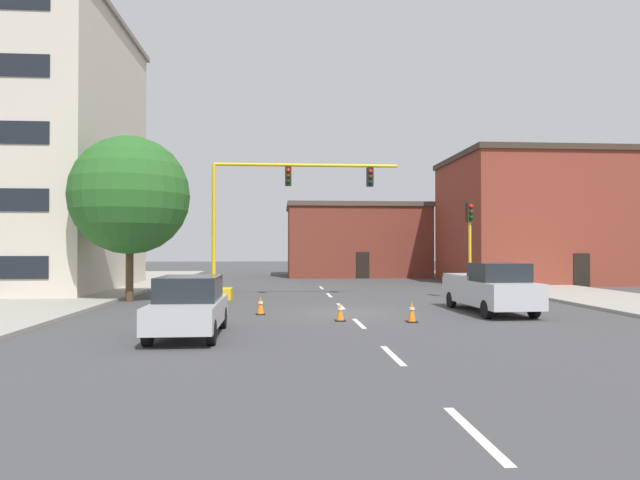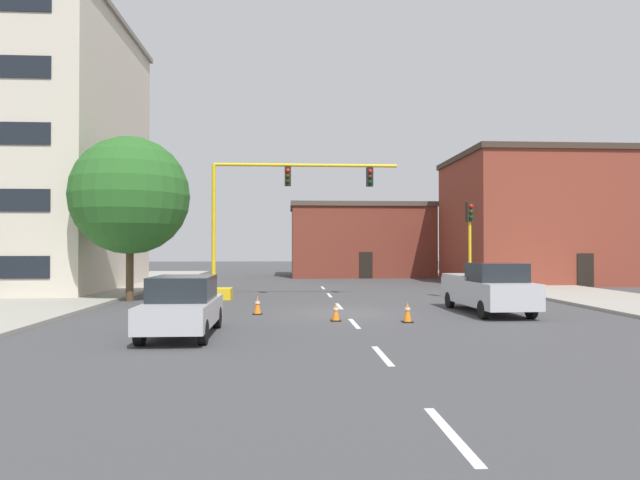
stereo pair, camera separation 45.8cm
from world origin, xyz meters
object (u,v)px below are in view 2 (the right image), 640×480
Objects in this scene: tree_left_near at (130,196)px; sedan_silver_near_left at (183,305)px; traffic_cone_roadside_c at (257,305)px; pickup_truck_silver at (488,288)px; traffic_cone_roadside_b at (336,312)px; traffic_light_pole_right at (470,228)px; traffic_signal_gantry at (241,253)px; traffic_cone_roadside_a at (408,312)px.

sedan_silver_near_left is (4.53, -10.63, -4.20)m from tree_left_near.
pickup_truck_silver is at bearing -0.52° from traffic_cone_roadside_c.
pickup_truck_silver reaches higher than traffic_cone_roadside_c.
traffic_cone_roadside_b is (9.29, -7.72, -4.76)m from tree_left_near.
tree_left_near reaches higher than traffic_light_pole_right.
traffic_signal_gantry is 6.00m from tree_left_near.
traffic_light_pole_right reaches higher than traffic_cone_roadside_a.
traffic_cone_roadside_c is at bearing 143.81° from traffic_cone_roadside_b.
traffic_signal_gantry is at bearing 147.70° from pickup_truck_silver.
traffic_light_pole_right is 5.81m from pickup_truck_silver.
traffic_signal_gantry reaches higher than traffic_cone_roadside_a.
traffic_signal_gantry is at bearing 125.80° from traffic_cone_roadside_a.
tree_left_near is at bearing 177.93° from traffic_light_pole_right.
traffic_signal_gantry is at bearing 173.16° from traffic_light_pole_right.
pickup_truck_silver is 7.44× the size of traffic_cone_roadside_a.
traffic_cone_roadside_c is at bearing -153.45° from traffic_light_pole_right.
tree_left_near is 11.94× the size of traffic_cone_roadside_b.
traffic_cone_roadside_b is at bearing -39.72° from tree_left_near.
tree_left_near reaches higher than sedan_silver_near_left.
pickup_truck_silver is 7.67× the size of traffic_cone_roadside_c.
traffic_cone_roadside_b is (-7.22, -7.12, -3.20)m from traffic_light_pole_right.
traffic_cone_roadside_c reaches higher than traffic_cone_roadside_b.
traffic_signal_gantry reaches higher than sedan_silver_near_left.
traffic_signal_gantry is 12.17m from pickup_truck_silver.
traffic_cone_roadside_b is (-6.20, -2.00, -0.65)m from pickup_truck_silver.
pickup_truck_silver is at bearing -20.24° from tree_left_near.
traffic_signal_gantry reaches higher than traffic_light_pole_right.
tree_left_near is at bearing 159.76° from pickup_truck_silver.
traffic_light_pole_right is (11.25, -1.35, 1.22)m from traffic_signal_gantry.
traffic_signal_gantry is at bearing 8.14° from tree_left_near.
traffic_signal_gantry is 11.22m from traffic_cone_roadside_a.
pickup_truck_silver is 8.23× the size of traffic_cone_roadside_b.
traffic_cone_roadside_c is at bearing -79.57° from traffic_signal_gantry.
traffic_cone_roadside_a is (7.20, 2.42, -0.53)m from sedan_silver_near_left.
traffic_signal_gantry reaches higher than traffic_cone_roadside_c.
tree_left_near is (-5.26, -0.75, 2.78)m from traffic_signal_gantry.
traffic_light_pole_right is at bearing 44.59° from traffic_cone_roadside_b.
traffic_light_pole_right is at bearing -2.07° from tree_left_near.
sedan_silver_near_left is (-10.96, -4.92, -0.09)m from pickup_truck_silver.
tree_left_near reaches higher than traffic_cone_roadside_b.
tree_left_near reaches higher than traffic_cone_roadside_c.
traffic_signal_gantry is 6.78m from traffic_cone_roadside_c.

